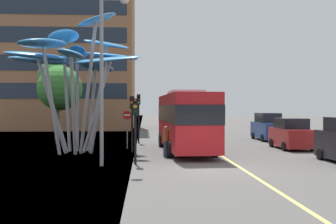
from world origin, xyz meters
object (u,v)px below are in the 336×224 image
traffic_light_island_mid (139,108)px  car_parked_far (268,127)px  leaf_sculpture (75,57)px  pedestrian (166,141)px  no_entry_sign (127,123)px  red_bus (185,119)px  street_lamp (107,58)px  traffic_light_kerb_far (132,112)px  car_parked_mid (291,134)px  traffic_light_kerb_near (135,116)px

traffic_light_island_mid → car_parked_far: 11.19m
leaf_sculpture → pedestrian: bearing=-25.1°
car_parked_far → no_entry_sign: 13.15m
red_bus → car_parked_far: red_bus is taller
pedestrian → no_entry_sign: size_ratio=0.68×
street_lamp → car_parked_far: bearing=49.5°
traffic_light_kerb_far → car_parked_mid: bearing=7.9°
car_parked_far → leaf_sculpture: bearing=-150.0°
red_bus → traffic_light_kerb_near: size_ratio=3.27×
car_parked_mid → no_entry_sign: bearing=175.9°
traffic_light_kerb_near → car_parked_mid: bearing=33.5°
pedestrian → traffic_light_island_mid: bearing=100.7°
traffic_light_kerb_near → no_entry_sign: 7.60m
car_parked_mid → pedestrian: car_parked_mid is taller
traffic_light_kerb_far → car_parked_far: size_ratio=0.75×
red_bus → no_entry_sign: bearing=150.8°
leaf_sculpture → car_parked_far: 17.53m
traffic_light_island_mid → no_entry_sign: (-0.71, -4.00, -1.03)m
traffic_light_kerb_far → pedestrian: size_ratio=2.00×
car_parked_far → no_entry_sign: no_entry_sign is taller
leaf_sculpture → red_bus: bearing=0.7°
car_parked_far → street_lamp: bearing=-130.5°
traffic_light_kerb_near → traffic_light_island_mid: (-0.00, 11.54, 0.40)m
traffic_light_island_mid → car_parked_mid: 11.42m
traffic_light_island_mid → no_entry_sign: bearing=-100.0°
traffic_light_island_mid → car_parked_far: size_ratio=0.82×
no_entry_sign → leaf_sculpture: bearing=-144.9°
street_lamp → traffic_light_kerb_near: bearing=16.2°
traffic_light_island_mid → car_parked_far: bearing=11.9°
no_entry_sign → car_parked_far: bearing=28.6°
leaf_sculpture → traffic_light_island_mid: 7.86m
red_bus → car_parked_far: bearing=46.9°
traffic_light_kerb_far → pedestrian: 3.54m
red_bus → traffic_light_kerb_near: bearing=-118.7°
car_parked_far → pedestrian: size_ratio=2.65×
traffic_light_kerb_far → no_entry_sign: (-0.39, 2.25, -0.82)m
leaf_sculpture → car_parked_mid: 14.89m
traffic_light_island_mid → street_lamp: (-1.30, -11.92, 2.37)m
traffic_light_island_mid → street_lamp: street_lamp is taller
traffic_light_kerb_near → no_entry_sign: (-0.71, 7.54, -0.64)m
car_parked_mid → car_parked_far: size_ratio=0.89×
traffic_light_island_mid → pedestrian: bearing=-79.3°
traffic_light_kerb_near → traffic_light_kerb_far: traffic_light_kerb_far is taller
traffic_light_kerb_near → car_parked_mid: 12.33m
traffic_light_kerb_far → street_lamp: bearing=-99.9°
leaf_sculpture → traffic_light_kerb_far: bearing=-1.5°
red_bus → leaf_sculpture: 7.75m
traffic_light_kerb_near → traffic_light_kerb_far: 5.31m
red_bus → car_parked_far: size_ratio=2.29×
traffic_light_kerb_near → car_parked_mid: traffic_light_kerb_near is taller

